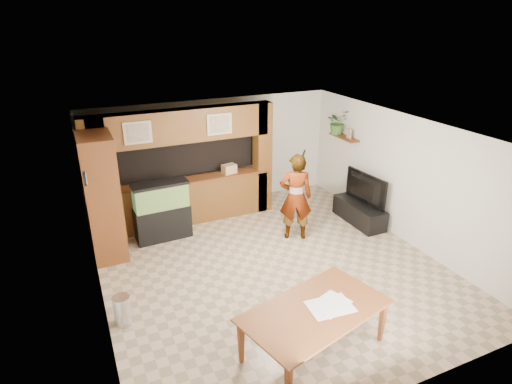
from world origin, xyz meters
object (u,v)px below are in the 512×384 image
television (362,189)px  aquarium (162,212)px  pantry_cabinet (102,198)px  dining_table (316,332)px  person (296,197)px

television → aquarium: bearing=70.6°
pantry_cabinet → television: (5.35, -0.89, -0.40)m
aquarium → television: size_ratio=1.05×
dining_table → television: bearing=30.7°
aquarium → person: 2.78m
aquarium → dining_table: (1.16, -4.18, -0.26)m
aquarium → dining_table: size_ratio=0.62×
aquarium → person: (2.54, -1.10, 0.31)m
aquarium → person: size_ratio=0.68×
television → dining_table: (-3.07, -3.10, -0.45)m
aquarium → dining_table: aquarium is taller
pantry_cabinet → person: 3.78m
dining_table → pantry_cabinet: bearing=105.2°
aquarium → person: bearing=-26.0°
television → dining_table: television is taller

